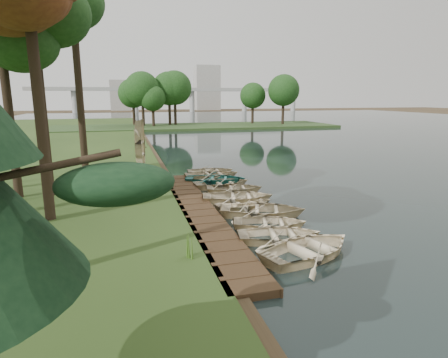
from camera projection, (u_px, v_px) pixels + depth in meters
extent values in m
plane|color=#3D2F1D|center=(231.00, 213.00, 18.15)|extent=(300.00, 300.00, 0.00)
cube|color=black|center=(425.00, 144.00, 44.64)|extent=(130.00, 200.00, 0.05)
cube|color=#382615|center=(198.00, 212.00, 17.71)|extent=(1.60, 16.00, 0.30)
cube|color=#2B431D|center=(196.00, 127.00, 67.28)|extent=(50.00, 14.00, 0.45)
cylinder|color=black|center=(55.00, 113.00, 60.77)|extent=(0.50, 0.50, 4.80)
sphere|color=#1D4316|center=(53.00, 91.00, 60.00)|extent=(5.60, 5.60, 5.60)
cylinder|color=black|center=(98.00, 113.00, 62.47)|extent=(0.50, 0.50, 4.80)
sphere|color=#1D4316|center=(97.00, 91.00, 61.69)|extent=(5.60, 5.60, 5.60)
cylinder|color=black|center=(139.00, 112.00, 64.17)|extent=(0.50, 0.50, 4.80)
sphere|color=#1D4316|center=(138.00, 91.00, 63.39)|extent=(5.60, 5.60, 5.60)
cylinder|color=black|center=(178.00, 112.00, 65.86)|extent=(0.50, 0.50, 4.80)
sphere|color=#1D4316|center=(177.00, 91.00, 65.09)|extent=(5.60, 5.60, 5.60)
cylinder|color=black|center=(214.00, 112.00, 67.56)|extent=(0.50, 0.50, 4.80)
sphere|color=#1D4316|center=(214.00, 91.00, 66.78)|extent=(5.60, 5.60, 5.60)
cylinder|color=black|center=(249.00, 111.00, 69.25)|extent=(0.50, 0.50, 4.80)
sphere|color=#1D4316|center=(250.00, 91.00, 68.48)|extent=(5.60, 5.60, 5.60)
cylinder|color=black|center=(283.00, 111.00, 70.95)|extent=(0.50, 0.50, 4.80)
sphere|color=#1D4316|center=(283.00, 91.00, 70.17)|extent=(5.60, 5.60, 5.60)
cube|color=#A5A5A0|center=(164.00, 89.00, 132.10)|extent=(90.00, 4.00, 1.20)
cylinder|color=#A5A5A0|center=(74.00, 101.00, 125.33)|extent=(1.80, 1.80, 8.00)
cylinder|color=#A5A5A0|center=(135.00, 101.00, 130.42)|extent=(1.80, 1.80, 8.00)
cylinder|color=#A5A5A0|center=(192.00, 101.00, 135.51)|extent=(1.80, 1.80, 8.00)
cylinder|color=#A5A5A0|center=(244.00, 101.00, 140.60)|extent=(1.80, 1.80, 8.00)
cylinder|color=#A5A5A0|center=(293.00, 100.00, 145.68)|extent=(1.80, 1.80, 8.00)
cube|color=#A5A5A0|center=(207.00, 88.00, 155.83)|extent=(10.00, 8.00, 18.00)
cube|color=#A5A5A0|center=(120.00, 95.00, 152.28)|extent=(8.00, 8.00, 12.00)
imported|color=beige|center=(310.00, 246.00, 12.94)|extent=(4.50, 3.82, 0.79)
imported|color=beige|center=(280.00, 233.00, 14.37)|extent=(3.60, 2.84, 0.67)
imported|color=beige|center=(270.00, 221.00, 15.79)|extent=(3.61, 3.00, 0.64)
imported|color=beige|center=(262.00, 208.00, 17.30)|extent=(4.64, 3.96, 0.81)
imported|color=beige|center=(245.00, 202.00, 18.58)|extent=(3.35, 2.66, 0.62)
imported|color=beige|center=(238.00, 195.00, 19.65)|extent=(4.17, 3.33, 0.77)
imported|color=beige|center=(235.00, 187.00, 21.67)|extent=(3.62, 2.86, 0.68)
imported|color=beige|center=(222.00, 182.00, 22.92)|extent=(3.67, 2.76, 0.72)
imported|color=teal|center=(216.00, 178.00, 23.87)|extent=(4.48, 3.79, 0.79)
imported|color=beige|center=(212.00, 173.00, 25.29)|extent=(3.75, 2.72, 0.76)
imported|color=beige|center=(210.00, 170.00, 26.69)|extent=(3.36, 2.45, 0.68)
imported|color=beige|center=(143.00, 167.00, 26.18)|extent=(4.16, 3.34, 0.77)
cylinder|color=black|center=(39.00, 106.00, 15.24)|extent=(0.43, 0.43, 9.65)
cylinder|color=black|center=(8.00, 105.00, 18.79)|extent=(0.43, 0.43, 9.54)
cylinder|color=black|center=(43.00, 117.00, 19.34)|extent=(0.41, 0.41, 8.37)
ellipsoid|color=#1D4316|center=(35.00, 31.00, 18.43)|extent=(4.31, 4.31, 3.66)
cylinder|color=black|center=(79.00, 88.00, 25.03)|extent=(0.47, 0.47, 11.56)
cone|color=#3F661E|center=(189.00, 245.00, 12.28)|extent=(0.60, 0.60, 0.88)
cone|color=#3F661E|center=(142.00, 191.00, 19.14)|extent=(0.60, 0.60, 0.92)
cone|color=#3F661E|center=(157.00, 178.00, 22.00)|extent=(0.60, 0.60, 1.00)
cone|color=#3F661E|center=(146.00, 182.00, 21.03)|extent=(0.60, 0.60, 1.05)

